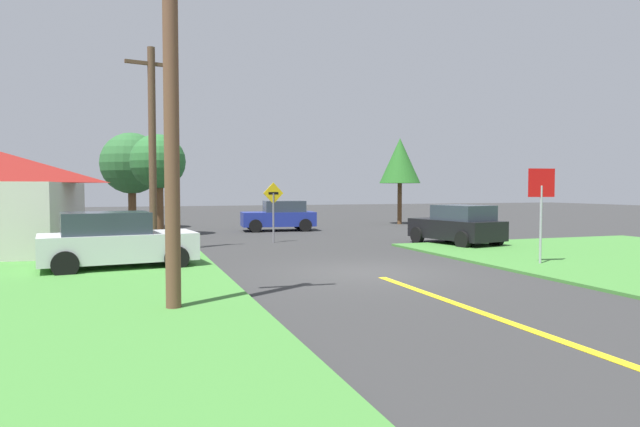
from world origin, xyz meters
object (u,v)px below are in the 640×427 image
(oak_tree_right, at_px, (158,163))
(direction_sign, at_px, (273,205))
(stop_sign, at_px, (541,196))
(parked_car_near_building, at_px, (115,241))
(pine_tree_center, at_px, (132,164))
(car_approaching_junction, at_px, (280,216))
(utility_pole_near, at_px, (171,92))
(car_on_crossroad, at_px, (457,225))
(oak_tree_left, at_px, (400,161))
(utility_pole_mid, at_px, (152,146))

(oak_tree_right, bearing_deg, direction_sign, -49.06)
(stop_sign, xyz_separation_m, parked_car_near_building, (-11.78, 3.30, -1.24))
(parked_car_near_building, distance_m, pine_tree_center, 16.62)
(stop_sign, distance_m, car_approaching_junction, 16.10)
(parked_car_near_building, height_order, car_approaching_junction, same)
(car_approaching_junction, relative_size, utility_pole_near, 0.52)
(utility_pole_near, relative_size, oak_tree_right, 1.59)
(utility_pole_near, bearing_deg, pine_tree_center, 91.74)
(utility_pole_near, distance_m, oak_tree_right, 17.13)
(direction_sign, bearing_deg, parked_car_near_building, -135.17)
(car_on_crossroad, relative_size, oak_tree_left, 0.75)
(oak_tree_right, bearing_deg, utility_pole_near, -91.72)
(utility_pole_near, xyz_separation_m, pine_tree_center, (-0.68, 22.35, -0.35))
(car_on_crossroad, bearing_deg, pine_tree_center, 31.02)
(parked_car_near_building, xyz_separation_m, oak_tree_left, (16.72, 15.22, 3.23))
(car_on_crossroad, distance_m, oak_tree_right, 14.29)
(stop_sign, relative_size, car_approaching_junction, 0.71)
(utility_pole_mid, xyz_separation_m, pine_tree_center, (-0.70, 12.32, -0.10))
(car_on_crossroad, distance_m, direction_sign, 7.60)
(parked_car_near_building, bearing_deg, pine_tree_center, 81.00)
(utility_pole_mid, relative_size, direction_sign, 2.86)
(parked_car_near_building, xyz_separation_m, utility_pole_near, (1.15, -5.99, 3.23))
(car_approaching_junction, distance_m, direction_sign, 6.58)
(pine_tree_center, height_order, oak_tree_right, pine_tree_center)
(parked_car_near_building, distance_m, utility_pole_mid, 5.15)
(stop_sign, bearing_deg, oak_tree_right, -46.32)
(direction_sign, bearing_deg, car_on_crossroad, -26.89)
(stop_sign, xyz_separation_m, direction_sign, (-5.71, 9.34, -0.47))
(utility_pole_mid, distance_m, oak_tree_left, 19.15)
(parked_car_near_building, xyz_separation_m, car_approaching_junction, (7.99, 12.29, -0.00))
(car_on_crossroad, relative_size, pine_tree_center, 0.76)
(parked_car_near_building, height_order, utility_pole_mid, utility_pole_mid)
(parked_car_near_building, height_order, pine_tree_center, pine_tree_center)
(utility_pole_mid, height_order, direction_sign, utility_pole_mid)
(car_on_crossroad, xyz_separation_m, utility_pole_mid, (-11.65, 1.42, 2.97))
(utility_pole_mid, xyz_separation_m, oak_tree_right, (0.50, 7.09, -0.26))
(parked_car_near_building, distance_m, car_on_crossroad, 13.09)
(car_on_crossroad, height_order, pine_tree_center, pine_tree_center)
(utility_pole_mid, xyz_separation_m, direction_sign, (4.91, 2.00, -2.20))
(parked_car_near_building, bearing_deg, utility_pole_mid, 66.51)
(car_on_crossroad, bearing_deg, stop_sign, 159.15)
(pine_tree_center, bearing_deg, oak_tree_left, -4.03)
(oak_tree_left, bearing_deg, car_approaching_junction, -161.47)
(car_on_crossroad, bearing_deg, direction_sign, 52.19)
(direction_sign, height_order, oak_tree_right, oak_tree_right)
(stop_sign, distance_m, oak_tree_left, 19.27)
(car_approaching_junction, height_order, utility_pole_near, utility_pole_near)
(car_on_crossroad, relative_size, car_approaching_junction, 1.02)
(car_approaching_junction, height_order, pine_tree_center, pine_tree_center)
(car_approaching_junction, bearing_deg, parked_car_near_building, 62.43)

